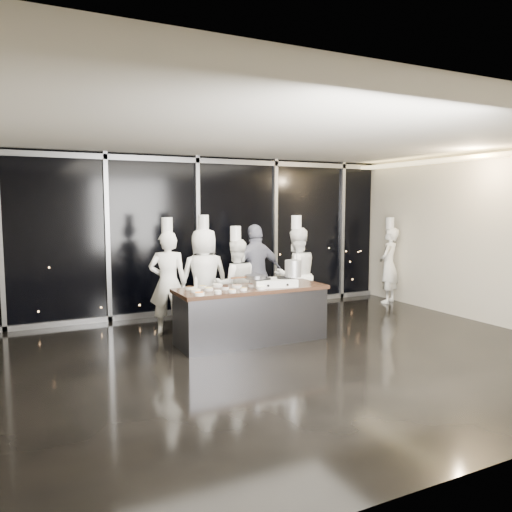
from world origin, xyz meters
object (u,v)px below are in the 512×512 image
(demo_counter, at_px, (251,314))
(chef_right, at_px, (296,275))
(frying_pan, at_px, (255,277))
(stove, at_px, (274,282))
(chef_far_left, at_px, (168,282))
(chef_center, at_px, (236,284))
(chef_left, at_px, (204,278))
(guest, at_px, (256,273))
(chef_side, at_px, (389,264))
(stock_pot, at_px, (293,269))

(demo_counter, height_order, chef_right, chef_right)
(chef_right, bearing_deg, frying_pan, 33.75)
(stove, bearing_deg, chef_far_left, 152.88)
(frying_pan, height_order, chef_center, chef_center)
(demo_counter, xyz_separation_m, stove, (0.36, -0.09, 0.51))
(chef_left, relative_size, guest, 1.10)
(chef_left, bearing_deg, guest, -173.56)
(stove, bearing_deg, demo_counter, 177.96)
(guest, bearing_deg, frying_pan, 60.95)
(demo_counter, xyz_separation_m, chef_side, (4.20, 1.53, 0.42))
(chef_center, bearing_deg, stock_pot, 133.11)
(frying_pan, distance_m, chef_right, 1.58)
(stock_pot, bearing_deg, stove, 170.18)
(frying_pan, relative_size, stock_pot, 2.26)
(stove, bearing_deg, chef_center, 118.70)
(frying_pan, bearing_deg, chef_far_left, 146.99)
(chef_center, height_order, chef_side, chef_side)
(chef_side, bearing_deg, guest, -27.35)
(stove, bearing_deg, chef_right, 55.02)
(stove, relative_size, frying_pan, 1.24)
(stock_pot, bearing_deg, guest, 89.37)
(demo_counter, relative_size, guest, 1.33)
(frying_pan, relative_size, chef_center, 0.33)
(chef_left, relative_size, chef_center, 1.10)
(stove, distance_m, stock_pot, 0.39)
(chef_right, relative_size, chef_side, 1.04)
(frying_pan, bearing_deg, demo_counter, 151.84)
(stove, height_order, chef_side, chef_side)
(stock_pot, height_order, chef_left, chef_left)
(demo_counter, bearing_deg, chef_center, 83.93)
(frying_pan, bearing_deg, stock_pot, 1.87)
(chef_far_left, bearing_deg, frying_pan, 155.14)
(stove, bearing_deg, chef_left, 130.30)
(chef_center, bearing_deg, stove, 117.89)
(guest, relative_size, chef_side, 0.96)
(stock_pot, xyz_separation_m, chef_right, (0.65, 0.99, -0.27))
(stock_pot, bearing_deg, chef_left, 127.55)
(frying_pan, distance_m, chef_far_left, 1.56)
(frying_pan, bearing_deg, chef_right, 45.45)
(stove, distance_m, guest, 1.38)
(chef_side, bearing_deg, frying_pan, -11.39)
(chef_far_left, relative_size, chef_left, 0.98)
(frying_pan, relative_size, chef_side, 0.32)
(chef_left, height_order, guest, chef_left)
(chef_far_left, relative_size, chef_right, 0.99)
(chef_left, xyz_separation_m, chef_right, (1.70, -0.37, -0.01))
(stove, distance_m, chef_center, 0.95)
(frying_pan, distance_m, guest, 1.45)
(chef_center, bearing_deg, chef_right, -167.79)
(chef_left, xyz_separation_m, chef_center, (0.44, -0.41, -0.09))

